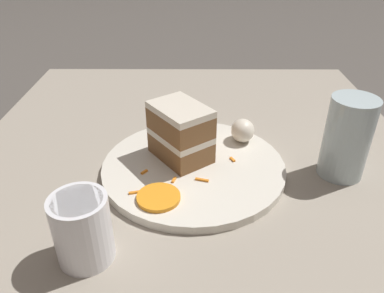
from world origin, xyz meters
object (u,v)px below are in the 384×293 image
Objects in this scene: cake_slice at (179,132)px; orange_garnish at (157,197)px; coffee_mug at (81,227)px; plate at (192,167)px; cream_dollop at (242,130)px; drinking_glass at (345,143)px.

orange_garnish is at bearing -141.00° from cake_slice.
cake_slice is at bearing -27.95° from coffee_mug.
orange_garnish is (-0.12, 0.03, -0.04)m from cake_slice.
plate is 0.12m from cream_dollop.
cake_slice reaches higher than plate.
orange_garnish is 0.47× the size of drinking_glass.
drinking_glass is at bearing -73.50° from orange_garnish.
cream_dollop is 0.35m from coffee_mug.
orange_garnish reaches higher than plate.
cream_dollop is at bearing 61.78° from drinking_glass.
plate is 0.06m from cake_slice.
orange_garnish is 0.31m from drinking_glass.
drinking_glass is at bearing -118.22° from cream_dollop.
cake_slice is at bearing 43.60° from plate.
orange_garnish is (-0.09, 0.05, 0.01)m from plate.
plate is 2.25× the size of drinking_glass.
cake_slice reaches higher than cream_dollop.
cake_slice is (0.02, 0.02, 0.05)m from plate.
drinking_glass is at bearing -91.35° from plate.
cake_slice is 1.91× the size of orange_garnish.
cream_dollop is at bearing -39.54° from orange_garnish.
plate is 6.53× the size of cream_dollop.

